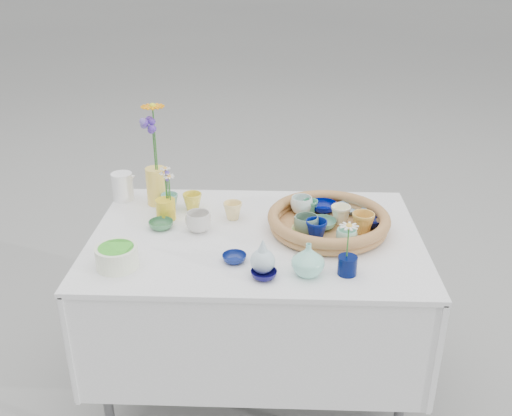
{
  "coord_description": "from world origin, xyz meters",
  "views": [
    {
      "loc": [
        0.07,
        -1.94,
        1.78
      ],
      "look_at": [
        0.0,
        0.02,
        0.87
      ],
      "focal_mm": 40.0,
      "sensor_mm": 36.0,
      "label": 1
    }
  ],
  "objects_px": {
    "display_table": "(256,388)",
    "wicker_tray": "(328,221)",
    "bud_vase_seafoam": "(308,259)",
    "tall_vase_yellow": "(157,186)"
  },
  "relations": [
    {
      "from": "wicker_tray",
      "to": "tall_vase_yellow",
      "type": "relative_size",
      "value": 2.94
    },
    {
      "from": "wicker_tray",
      "to": "bud_vase_seafoam",
      "type": "xyz_separation_m",
      "value": [
        -0.09,
        -0.33,
        0.02
      ]
    },
    {
      "from": "tall_vase_yellow",
      "to": "wicker_tray",
      "type": "bearing_deg",
      "value": -17.65
    },
    {
      "from": "bud_vase_seafoam",
      "to": "tall_vase_yellow",
      "type": "height_order",
      "value": "tall_vase_yellow"
    },
    {
      "from": "wicker_tray",
      "to": "tall_vase_yellow",
      "type": "height_order",
      "value": "tall_vase_yellow"
    },
    {
      "from": "bud_vase_seafoam",
      "to": "tall_vase_yellow",
      "type": "distance_m",
      "value": 0.83
    },
    {
      "from": "bud_vase_seafoam",
      "to": "wicker_tray",
      "type": "bearing_deg",
      "value": 74.0
    },
    {
      "from": "display_table",
      "to": "wicker_tray",
      "type": "xyz_separation_m",
      "value": [
        0.28,
        0.05,
        0.8
      ]
    },
    {
      "from": "display_table",
      "to": "wicker_tray",
      "type": "height_order",
      "value": "wicker_tray"
    },
    {
      "from": "bud_vase_seafoam",
      "to": "display_table",
      "type": "bearing_deg",
      "value": 123.51
    }
  ]
}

